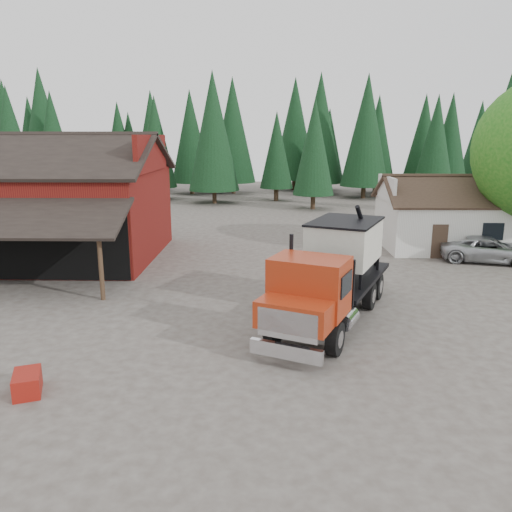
{
  "coord_description": "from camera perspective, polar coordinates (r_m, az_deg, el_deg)",
  "views": [
    {
      "loc": [
        1.49,
        -18.41,
        6.95
      ],
      "look_at": [
        1.04,
        2.88,
        1.8
      ],
      "focal_mm": 35.0,
      "sensor_mm": 36.0,
      "label": 1
    }
  ],
  "objects": [
    {
      "name": "near_pine_a",
      "position": [
        52.02,
        -26.2,
        11.62
      ],
      "size": [
        4.4,
        4.4,
        11.4
      ],
      "color": "#382619",
      "rests_on": "ground"
    },
    {
      "name": "feed_truck",
      "position": [
        19.18,
        8.75,
        -1.6
      ],
      "size": [
        6.08,
        9.57,
        4.23
      ],
      "rotation": [
        0.0,
        0.0,
        -0.42
      ],
      "color": "black",
      "rests_on": "ground"
    },
    {
      "name": "near_pine_c",
      "position": [
        48.92,
        26.64,
        12.12
      ],
      "size": [
        4.84,
        4.84,
        12.4
      ],
      "color": "#382619",
      "rests_on": "ground"
    },
    {
      "name": "near_pine_b",
      "position": [
        48.63,
        6.69,
        12.25
      ],
      "size": [
        3.96,
        3.96,
        10.4
      ],
      "color": "#382619",
      "rests_on": "ground"
    },
    {
      "name": "silver_car",
      "position": [
        30.98,
        25.0,
        0.69
      ],
      "size": [
        5.56,
        3.57,
        1.43
      ],
      "primitive_type": "imported",
      "rotation": [
        0.0,
        0.0,
        1.32
      ],
      "color": "#AAAEB2",
      "rests_on": "ground"
    },
    {
      "name": "red_barn",
      "position": [
        31.24,
        -22.45,
        4.73
      ],
      "size": [
        12.8,
        13.63,
        7.18
      ],
      "color": "maroon",
      "rests_on": "ground"
    },
    {
      "name": "ground",
      "position": [
        19.73,
        -3.23,
        -7.05
      ],
      "size": [
        120.0,
        120.0,
        0.0
      ],
      "primitive_type": "plane",
      "color": "#494139",
      "rests_on": "ground"
    },
    {
      "name": "farmhouse",
      "position": [
        33.86,
        21.11,
        3.7
      ],
      "size": [
        8.6,
        6.42,
        4.65
      ],
      "color": "silver",
      "rests_on": "ground"
    },
    {
      "name": "equip_box",
      "position": [
        15.54,
        -24.68,
        -13.06
      ],
      "size": [
        1.05,
        1.28,
        0.6
      ],
      "primitive_type": "cube",
      "rotation": [
        0.0,
        0.0,
        0.36
      ],
      "color": "maroon",
      "rests_on": "ground"
    },
    {
      "name": "near_pine_d",
      "position": [
        52.7,
        -4.91,
        14.02
      ],
      "size": [
        5.28,
        5.28,
        13.4
      ],
      "color": "#382619",
      "rests_on": "ground"
    },
    {
      "name": "conifer_backdrop",
      "position": [
        60.83,
        -0.2,
        7.02
      ],
      "size": [
        76.0,
        16.0,
        16.0
      ],
      "primitive_type": null,
      "color": "black",
      "rests_on": "ground"
    }
  ]
}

